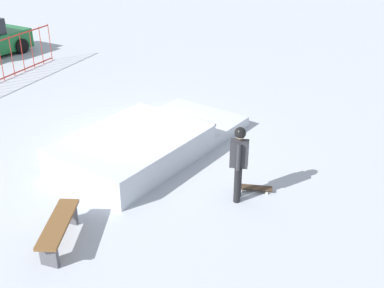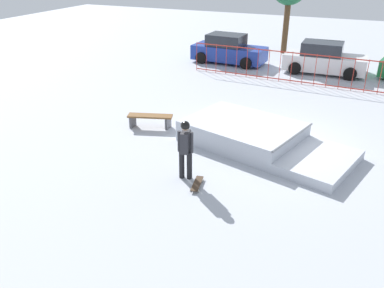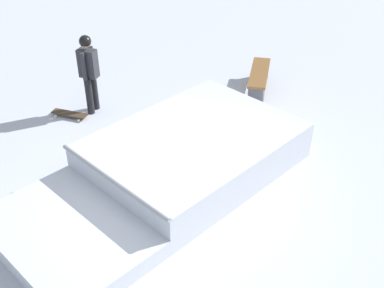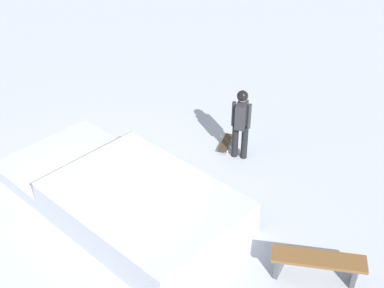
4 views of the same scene
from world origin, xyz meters
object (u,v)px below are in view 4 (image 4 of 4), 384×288
(skateboard, at_px, (226,143))
(park_bench, at_px, (318,263))
(skate_ramp, at_px, (128,199))
(skater, at_px, (241,119))

(skateboard, relative_size, park_bench, 0.50)
(park_bench, bearing_deg, skate_ramp, 0.46)
(skateboard, distance_m, park_bench, 4.37)
(park_bench, bearing_deg, skateboard, -44.31)
(skate_ramp, xyz_separation_m, park_bench, (-3.86, -0.03, 0.04))
(skate_ramp, height_order, skateboard, skate_ramp)
(skater, relative_size, skateboard, 2.10)
(skate_ramp, bearing_deg, skater, -97.87)
(skateboard, xyz_separation_m, park_bench, (-3.12, 3.04, 0.28))
(skate_ramp, relative_size, skater, 3.42)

